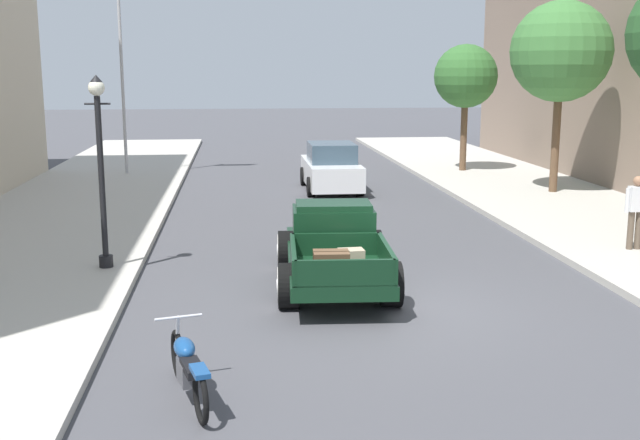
{
  "coord_description": "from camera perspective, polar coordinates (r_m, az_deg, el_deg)",
  "views": [
    {
      "loc": [
        -2.47,
        -12.62,
        4.09
      ],
      "look_at": [
        -0.77,
        2.98,
        1.0
      ],
      "focal_mm": 42.87,
      "sensor_mm": 36.0,
      "label": 1
    }
  ],
  "objects": [
    {
      "name": "street_tree_third",
      "position": [
        30.85,
        10.83,
        10.45
      ],
      "size": [
        2.47,
        2.47,
        4.93
      ],
      "color": "brown",
      "rests_on": "sidewalk_right"
    },
    {
      "name": "ground_plane",
      "position": [
        13.49,
        4.66,
        -6.55
      ],
      "size": [
        140.0,
        140.0,
        0.0
      ],
      "primitive_type": "plane",
      "color": "#47474C"
    },
    {
      "name": "motorcycle_parked",
      "position": [
        9.88,
        -9.83,
        -10.7
      ],
      "size": [
        0.77,
        2.07,
        0.93
      ],
      "color": "black",
      "rests_on": "ground"
    },
    {
      "name": "street_tree_second",
      "position": [
        26.02,
        17.54,
        11.87
      ],
      "size": [
        3.21,
        3.21,
        6.12
      ],
      "color": "brown",
      "rests_on": "sidewalk_right"
    },
    {
      "name": "pedestrian_sidewalk_right",
      "position": [
        18.31,
        22.53,
        0.84
      ],
      "size": [
        0.53,
        0.22,
        1.65
      ],
      "color": "brown",
      "rests_on": "sidewalk_right"
    },
    {
      "name": "car_background_white",
      "position": [
        26.25,
        0.83,
        3.87
      ],
      "size": [
        1.88,
        4.3,
        1.65
      ],
      "color": "silver",
      "rests_on": "ground"
    },
    {
      "name": "street_lamp_near",
      "position": [
        15.77,
        -16.08,
        4.5
      ],
      "size": [
        0.5,
        0.32,
        3.85
      ],
      "color": "black",
      "rests_on": "sidewalk_left"
    },
    {
      "name": "flagpole",
      "position": [
        30.4,
        -14.3,
        13.99
      ],
      "size": [
        1.74,
        0.16,
        9.16
      ],
      "color": "#B2B2B7",
      "rests_on": "sidewalk_left"
    },
    {
      "name": "hotrod_truck_dark_green",
      "position": [
        14.84,
        1.0,
        -1.86
      ],
      "size": [
        2.36,
        5.01,
        1.58
      ],
      "color": "black",
      "rests_on": "ground"
    }
  ]
}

